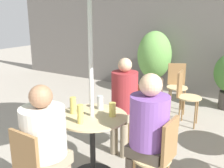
{
  "coord_description": "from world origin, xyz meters",
  "views": [
    {
      "loc": [
        1.4,
        -1.89,
        1.77
      ],
      "look_at": [
        -0.11,
        0.57,
        0.97
      ],
      "focal_mm": 42.0,
      "sensor_mm": 36.0,
      "label": 1
    }
  ],
  "objects_px": {
    "seated_person_2": "(124,98)",
    "beer_glass_0": "(73,105)",
    "bistro_chair_0": "(34,166)",
    "potted_plant_0": "(154,59)",
    "bistro_chair_5": "(177,83)",
    "beer_glass_3": "(100,102)",
    "beer_glass_1": "(80,114)",
    "bistro_chair_1": "(160,153)",
    "seated_person_1": "(147,128)",
    "bistro_chair_4": "(185,93)",
    "beer_glass_2": "(112,110)",
    "seated_person_0": "(46,140)",
    "cafe_table_near": "(92,133)",
    "bistro_chair_2": "(129,110)"
  },
  "relations": [
    {
      "from": "seated_person_2",
      "to": "beer_glass_0",
      "type": "relative_size",
      "value": 6.83
    },
    {
      "from": "bistro_chair_0",
      "to": "beer_glass_0",
      "type": "relative_size",
      "value": 4.81
    },
    {
      "from": "bistro_chair_0",
      "to": "potted_plant_0",
      "type": "height_order",
      "value": "potted_plant_0"
    },
    {
      "from": "bistro_chair_5",
      "to": "beer_glass_3",
      "type": "height_order",
      "value": "beer_glass_3"
    },
    {
      "from": "bistro_chair_0",
      "to": "beer_glass_1",
      "type": "distance_m",
      "value": 0.63
    },
    {
      "from": "bistro_chair_1",
      "to": "seated_person_1",
      "type": "distance_m",
      "value": 0.25
    },
    {
      "from": "bistro_chair_4",
      "to": "seated_person_2",
      "type": "relative_size",
      "value": 0.7
    },
    {
      "from": "bistro_chair_0",
      "to": "bistro_chair_5",
      "type": "relative_size",
      "value": 1.0
    },
    {
      "from": "bistro_chair_5",
      "to": "beer_glass_2",
      "type": "distance_m",
      "value": 2.35
    },
    {
      "from": "beer_glass_0",
      "to": "beer_glass_1",
      "type": "height_order",
      "value": "beer_glass_1"
    },
    {
      "from": "seated_person_0",
      "to": "seated_person_1",
      "type": "relative_size",
      "value": 0.96
    },
    {
      "from": "bistro_chair_4",
      "to": "seated_person_1",
      "type": "height_order",
      "value": "seated_person_1"
    },
    {
      "from": "bistro_chair_4",
      "to": "seated_person_2",
      "type": "distance_m",
      "value": 1.35
    },
    {
      "from": "bistro_chair_4",
      "to": "bistro_chair_5",
      "type": "height_order",
      "value": "same"
    },
    {
      "from": "cafe_table_near",
      "to": "seated_person_1",
      "type": "bearing_deg",
      "value": -2.28
    },
    {
      "from": "seated_person_1",
      "to": "beer_glass_2",
      "type": "height_order",
      "value": "seated_person_1"
    },
    {
      "from": "bistro_chair_2",
      "to": "seated_person_0",
      "type": "height_order",
      "value": "seated_person_0"
    },
    {
      "from": "beer_glass_1",
      "to": "potted_plant_0",
      "type": "distance_m",
      "value": 3.47
    },
    {
      "from": "beer_glass_0",
      "to": "beer_glass_3",
      "type": "relative_size",
      "value": 1.19
    },
    {
      "from": "bistro_chair_5",
      "to": "bistro_chair_4",
      "type": "bearing_deg",
      "value": -86.47
    },
    {
      "from": "bistro_chair_1",
      "to": "bistro_chair_0",
      "type": "bearing_deg",
      "value": -45.0
    },
    {
      "from": "beer_glass_0",
      "to": "seated_person_1",
      "type": "bearing_deg",
      "value": 1.69
    },
    {
      "from": "potted_plant_0",
      "to": "cafe_table_near",
      "type": "bearing_deg",
      "value": -78.67
    },
    {
      "from": "beer_glass_3",
      "to": "bistro_chair_2",
      "type": "bearing_deg",
      "value": 83.09
    },
    {
      "from": "bistro_chair_2",
      "to": "beer_glass_3",
      "type": "relative_size",
      "value": 5.71
    },
    {
      "from": "seated_person_2",
      "to": "beer_glass_1",
      "type": "distance_m",
      "value": 0.86
    },
    {
      "from": "potted_plant_0",
      "to": "seated_person_0",
      "type": "bearing_deg",
      "value": -80.89
    },
    {
      "from": "bistro_chair_4",
      "to": "seated_person_0",
      "type": "height_order",
      "value": "seated_person_0"
    },
    {
      "from": "seated_person_1",
      "to": "potted_plant_0",
      "type": "xyz_separation_m",
      "value": [
        -1.28,
        3.22,
        0.05
      ]
    },
    {
      "from": "seated_person_0",
      "to": "seated_person_2",
      "type": "distance_m",
      "value": 1.28
    },
    {
      "from": "cafe_table_near",
      "to": "beer_glass_0",
      "type": "distance_m",
      "value": 0.36
    },
    {
      "from": "bistro_chair_0",
      "to": "beer_glass_3",
      "type": "bearing_deg",
      "value": -87.32
    },
    {
      "from": "bistro_chair_1",
      "to": "beer_glass_0",
      "type": "xyz_separation_m",
      "value": [
        -0.99,
        -0.02,
        0.28
      ]
    },
    {
      "from": "bistro_chair_5",
      "to": "beer_glass_1",
      "type": "xyz_separation_m",
      "value": [
        -0.11,
        -2.65,
        0.28
      ]
    },
    {
      "from": "cafe_table_near",
      "to": "seated_person_0",
      "type": "bearing_deg",
      "value": -92.28
    },
    {
      "from": "bistro_chair_2",
      "to": "bistro_chair_4",
      "type": "relative_size",
      "value": 1.0
    },
    {
      "from": "cafe_table_near",
      "to": "beer_glass_1",
      "type": "distance_m",
      "value": 0.36
    },
    {
      "from": "bistro_chair_0",
      "to": "beer_glass_1",
      "type": "bearing_deg",
      "value": -92.53
    },
    {
      "from": "bistro_chair_5",
      "to": "seated_person_2",
      "type": "distance_m",
      "value": 1.81
    },
    {
      "from": "bistro_chair_2",
      "to": "potted_plant_0",
      "type": "xyz_separation_m",
      "value": [
        -0.67,
        2.41,
        0.26
      ]
    },
    {
      "from": "bistro_chair_4",
      "to": "beer_glass_2",
      "type": "xyz_separation_m",
      "value": [
        -0.23,
        -1.81,
        0.26
      ]
    },
    {
      "from": "bistro_chair_5",
      "to": "beer_glass_2",
      "type": "height_order",
      "value": "bistro_chair_5"
    },
    {
      "from": "bistro_chair_0",
      "to": "beer_glass_1",
      "type": "xyz_separation_m",
      "value": [
        0.05,
        0.56,
        0.28
      ]
    },
    {
      "from": "seated_person_1",
      "to": "beer_glass_3",
      "type": "distance_m",
      "value": 0.72
    },
    {
      "from": "bistro_chair_0",
      "to": "seated_person_0",
      "type": "distance_m",
      "value": 0.23
    },
    {
      "from": "bistro_chair_0",
      "to": "beer_glass_0",
      "type": "bearing_deg",
      "value": -74.04
    },
    {
      "from": "bistro_chair_1",
      "to": "potted_plant_0",
      "type": "height_order",
      "value": "potted_plant_0"
    },
    {
      "from": "bistro_chair_0",
      "to": "seated_person_1",
      "type": "height_order",
      "value": "seated_person_1"
    },
    {
      "from": "beer_glass_1",
      "to": "beer_glass_0",
      "type": "bearing_deg",
      "value": 144.04
    },
    {
      "from": "cafe_table_near",
      "to": "bistro_chair_0",
      "type": "bearing_deg",
      "value": -92.28
    }
  ]
}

